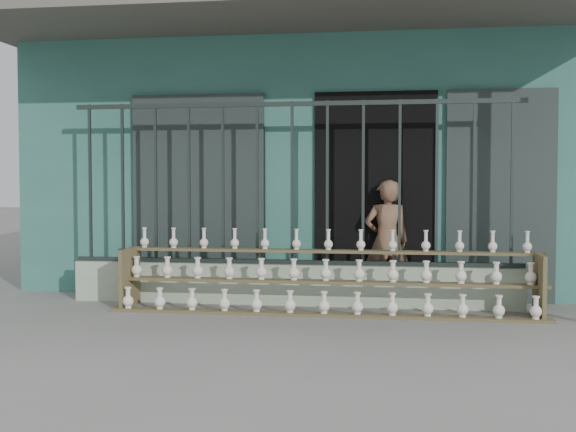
# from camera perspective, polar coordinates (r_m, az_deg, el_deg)

# --- Properties ---
(ground) EXTENTS (60.00, 60.00, 0.00)m
(ground) POSITION_cam_1_polar(r_m,az_deg,el_deg) (6.82, -1.25, -8.82)
(ground) COLOR slate
(workshop_building) EXTENTS (7.40, 6.60, 3.21)m
(workshop_building) POSITION_cam_1_polar(r_m,az_deg,el_deg) (10.87, 2.54, 4.06)
(workshop_building) COLOR #326A60
(workshop_building) RESTS_ON ground
(parapet_wall) EXTENTS (5.00, 0.20, 0.45)m
(parapet_wall) POSITION_cam_1_polar(r_m,az_deg,el_deg) (8.04, 0.32, -5.42)
(parapet_wall) COLOR #A7BBA0
(parapet_wall) RESTS_ON ground
(security_fence) EXTENTS (5.00, 0.04, 1.80)m
(security_fence) POSITION_cam_1_polar(r_m,az_deg,el_deg) (7.96, 0.32, 2.61)
(security_fence) COLOR #283330
(security_fence) RESTS_ON parapet_wall
(shelf_rack) EXTENTS (4.50, 0.68, 0.85)m
(shelf_rack) POSITION_cam_1_polar(r_m,az_deg,el_deg) (7.57, 3.01, -4.89)
(shelf_rack) COLOR brown
(shelf_rack) RESTS_ON ground
(elderly_woman) EXTENTS (0.57, 0.44, 1.39)m
(elderly_woman) POSITION_cam_1_polar(r_m,az_deg,el_deg) (8.28, 7.80, -1.96)
(elderly_woman) COLOR brown
(elderly_woman) RESTS_ON ground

